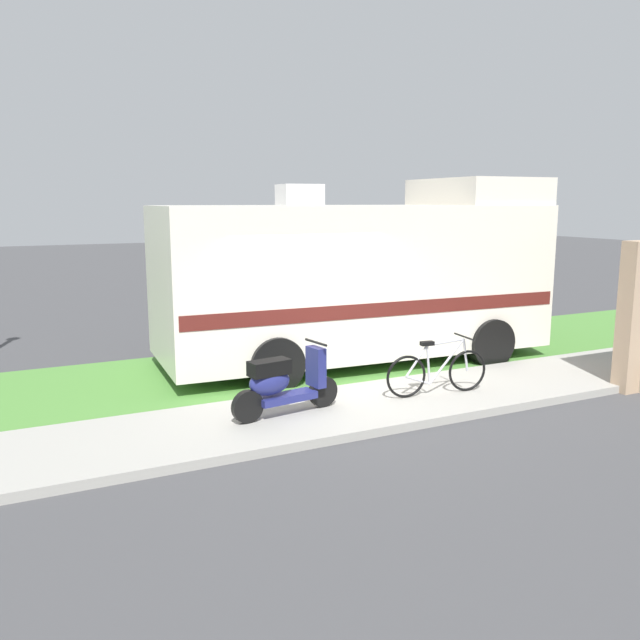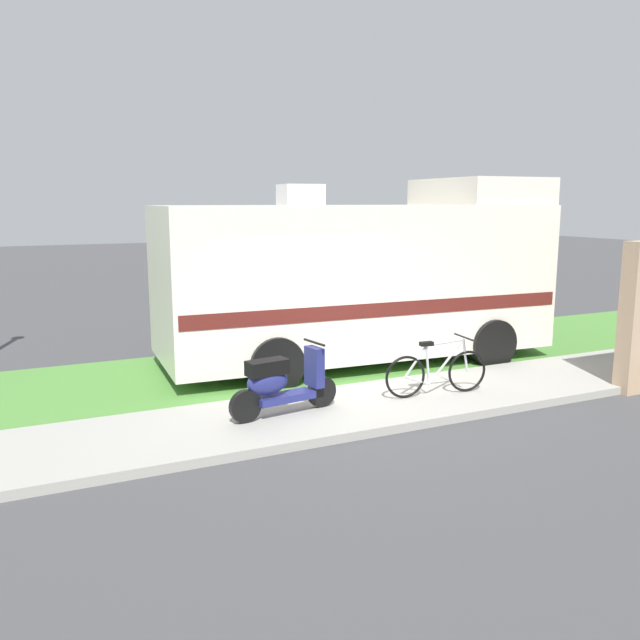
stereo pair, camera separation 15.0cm
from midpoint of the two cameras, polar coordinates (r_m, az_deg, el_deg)
name	(u,v)px [view 2 (the right image)]	position (r m, az deg, el deg)	size (l,w,h in m)	color
ground_plane	(314,392)	(10.51, -0.15, -6.28)	(80.00, 80.00, 0.00)	#424244
sidewalk	(349,410)	(9.47, 2.96, -7.80)	(24.00, 2.00, 0.12)	#9E9B93
grass_strip	(279,368)	(11.82, -3.25, -4.21)	(24.00, 3.40, 0.08)	#4C8438
motorhome_rv	(361,277)	(12.10, 3.92, 3.79)	(7.22, 2.99, 3.43)	silver
scooter	(281,383)	(8.92, -2.97, -5.47)	(1.65, 0.56, 0.97)	black
bicycle	(437,371)	(10.02, 10.56, -4.40)	(1.68, 0.52, 0.88)	black
pickup_truck_near	(345,280)	(17.04, 2.46, 3.47)	(5.50, 2.47, 1.84)	silver
bottle_green	(633,353)	(13.51, 25.86, -2.59)	(0.07, 0.07, 0.26)	#19722D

